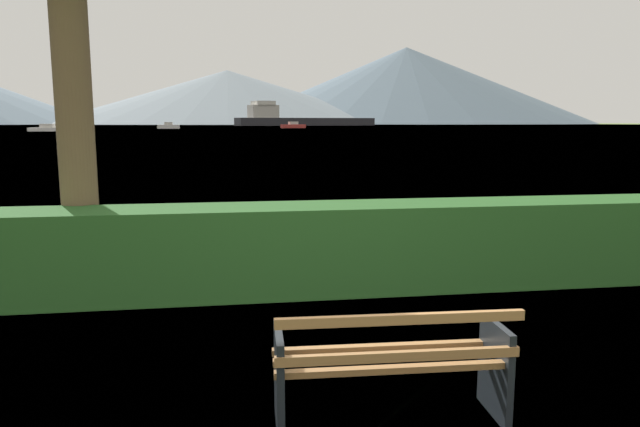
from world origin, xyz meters
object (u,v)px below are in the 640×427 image
(park_bench, at_px, (391,365))
(sailboat_mid, at_px, (293,126))
(cargo_ship_large, at_px, (297,119))
(tender_far, at_px, (169,126))
(fishing_boat_near, at_px, (48,129))

(park_bench, distance_m, sailboat_mid, 191.95)
(cargo_ship_large, bearing_deg, park_bench, -96.49)
(park_bench, distance_m, cargo_ship_large, 313.10)
(park_bench, bearing_deg, tender_far, 95.85)
(park_bench, bearing_deg, fishing_boat_near, 106.55)
(fishing_boat_near, height_order, tender_far, tender_far)
(fishing_boat_near, bearing_deg, sailboat_mid, 44.50)
(park_bench, xyz_separation_m, cargo_ship_large, (35.38, 311.08, 3.09))
(cargo_ship_large, relative_size, tender_far, 12.02)
(park_bench, bearing_deg, sailboat_mid, 83.93)
(park_bench, relative_size, sailboat_mid, 0.19)
(tender_far, bearing_deg, fishing_boat_near, -113.56)
(park_bench, distance_m, tender_far, 181.04)
(sailboat_mid, bearing_deg, tender_far, -164.46)
(fishing_boat_near, bearing_deg, park_bench, -73.45)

